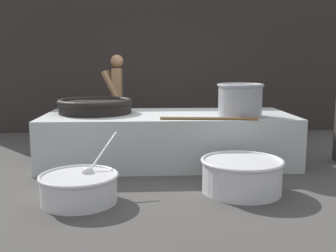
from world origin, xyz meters
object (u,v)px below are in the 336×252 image
at_px(cook, 117,97).
at_px(giant_wok_near, 95,106).
at_px(prep_bowl_vegetables, 79,186).
at_px(stock_pot, 240,99).
at_px(prep_bowl_meat, 242,174).

bearing_deg(cook, giant_wok_near, 76.46).
xyz_separation_m(giant_wok_near, cook, (0.25, 1.08, 0.03)).
bearing_deg(prep_bowl_vegetables, stock_pot, 33.67).
distance_m(cook, prep_bowl_meat, 3.25).
height_order(prep_bowl_vegetables, prep_bowl_meat, prep_bowl_vegetables).
bearing_deg(prep_bowl_vegetables, giant_wok_near, 91.52).
relative_size(giant_wok_near, prep_bowl_meat, 1.18).
height_order(giant_wok_near, cook, cook).
bearing_deg(prep_bowl_meat, stock_pot, 78.82).
bearing_deg(stock_pot, cook, 140.42).
xyz_separation_m(cook, prep_bowl_meat, (1.67, -2.71, -0.68)).
relative_size(stock_pot, prep_bowl_vegetables, 0.65).
relative_size(giant_wok_near, prep_bowl_vegetables, 1.12).
xyz_separation_m(stock_pot, prep_bowl_vegetables, (-2.10, -1.40, -0.82)).
bearing_deg(stock_pot, giant_wok_near, 167.33).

